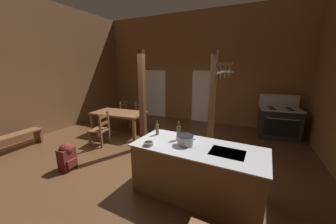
% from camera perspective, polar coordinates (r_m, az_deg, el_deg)
% --- Properties ---
extents(ground_plane, '(8.60, 8.31, 0.10)m').
position_cam_1_polar(ground_plane, '(4.78, -7.11, -14.26)').
color(ground_plane, brown).
extents(wall_back, '(8.60, 0.14, 4.25)m').
position_cam_1_polar(wall_back, '(7.73, 8.04, 13.05)').
color(wall_back, brown).
rests_on(wall_back, ground_plane).
extents(wall_left, '(0.14, 8.31, 4.25)m').
position_cam_1_polar(wall_left, '(7.21, -36.02, 10.65)').
color(wall_left, brown).
rests_on(wall_left, ground_plane).
extents(glazed_door_back_left, '(1.00, 0.01, 2.05)m').
position_cam_1_polar(glazed_door_back_left, '(8.43, -3.88, 5.67)').
color(glazed_door_back_left, white).
rests_on(glazed_door_back_left, ground_plane).
extents(glazed_panel_back_right, '(0.84, 0.01, 2.05)m').
position_cam_1_polar(glazed_panel_back_right, '(7.64, 10.41, 4.66)').
color(glazed_panel_back_right, white).
rests_on(glazed_panel_back_right, ground_plane).
extents(kitchen_island, '(2.20, 1.06, 0.89)m').
position_cam_1_polar(kitchen_island, '(3.38, 8.88, -17.36)').
color(kitchen_island, brown).
rests_on(kitchen_island, ground_plane).
extents(stove_range, '(1.22, 0.92, 1.32)m').
position_cam_1_polar(stove_range, '(6.81, 30.77, -2.79)').
color(stove_range, '#242424').
rests_on(stove_range, ground_plane).
extents(support_post_with_pot_rack, '(0.55, 0.23, 2.60)m').
position_cam_1_polar(support_post_with_pot_rack, '(4.94, 13.74, 4.18)').
color(support_post_with_pot_rack, brown).
rests_on(support_post_with_pot_rack, ground_plane).
extents(support_post_center, '(0.14, 0.14, 2.60)m').
position_cam_1_polar(support_post_center, '(4.95, -7.81, 3.28)').
color(support_post_center, brown).
rests_on(support_post_center, ground_plane).
extents(dining_table, '(1.77, 1.03, 0.74)m').
position_cam_1_polar(dining_table, '(6.34, -14.77, -0.82)').
color(dining_table, brown).
rests_on(dining_table, ground_plane).
extents(ladderback_chair_near_window, '(0.51, 0.51, 0.95)m').
position_cam_1_polar(ladderback_chair_near_window, '(7.16, -12.46, -0.70)').
color(ladderback_chair_near_window, brown).
rests_on(ladderback_chair_near_window, ground_plane).
extents(ladderback_chair_by_post, '(0.51, 0.51, 0.95)m').
position_cam_1_polar(ladderback_chair_by_post, '(5.64, -19.96, -5.06)').
color(ladderback_chair_by_post, brown).
rests_on(ladderback_chair_by_post, ground_plane).
extents(ladderback_chair_at_table_end, '(0.52, 0.52, 0.95)m').
position_cam_1_polar(ladderback_chair_at_table_end, '(6.90, -7.81, -1.05)').
color(ladderback_chair_at_table_end, brown).
rests_on(ladderback_chair_at_table_end, ground_plane).
extents(bench_along_left_wall, '(0.42, 1.54, 0.44)m').
position_cam_1_polar(bench_along_left_wall, '(6.42, -40.37, -6.70)').
color(bench_along_left_wall, brown).
rests_on(bench_along_left_wall, ground_plane).
extents(backpack, '(0.32, 0.33, 0.60)m').
position_cam_1_polar(backpack, '(4.66, -28.61, -11.71)').
color(backpack, maroon).
rests_on(backpack, ground_plane).
extents(stockpot_on_counter, '(0.35, 0.28, 0.17)m').
position_cam_1_polar(stockpot_on_counter, '(3.19, 5.34, -8.52)').
color(stockpot_on_counter, '#B7BABF').
rests_on(stockpot_on_counter, kitchen_island).
extents(mixing_bowl_on_counter, '(0.17, 0.17, 0.06)m').
position_cam_1_polar(mixing_bowl_on_counter, '(3.19, -5.96, -9.61)').
color(mixing_bowl_on_counter, '#B2A893').
rests_on(mixing_bowl_on_counter, kitchen_island).
extents(bottle_tall_on_counter, '(0.06, 0.06, 0.28)m').
position_cam_1_polar(bottle_tall_on_counter, '(3.63, -3.32, -5.27)').
color(bottle_tall_on_counter, brown).
rests_on(bottle_tall_on_counter, kitchen_island).
extents(bottle_short_on_counter, '(0.07, 0.07, 0.34)m').
position_cam_1_polar(bottle_short_on_counter, '(3.38, 3.26, -6.29)').
color(bottle_short_on_counter, brown).
rests_on(bottle_short_on_counter, kitchen_island).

